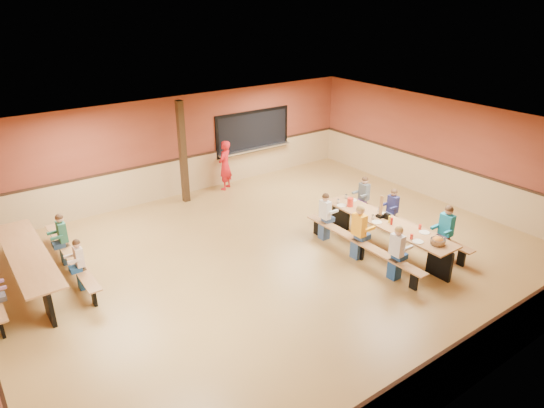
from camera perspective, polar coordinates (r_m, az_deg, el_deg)
ground at (r=11.40m, az=0.90°, el=-6.46°), size 12.00×12.00×0.00m
room_envelope at (r=11.07m, az=0.92°, el=-3.37°), size 12.04×10.04×3.02m
kitchen_pass_through at (r=15.99m, az=-2.24°, el=8.29°), size 2.78×0.28×1.38m
structural_post at (r=14.20m, az=-10.45°, el=5.96°), size 0.18×0.18×3.00m
cafeteria_table_main at (r=11.89m, az=13.26°, el=-2.92°), size 1.91×3.70×0.74m
cafeteria_table_second at (r=11.44m, az=-26.68°, el=-6.12°), size 1.91×3.70×0.74m
seated_child_white_left at (r=10.71m, az=14.41°, el=-5.61°), size 0.38×0.31×1.24m
seated_adult_yellow at (r=11.34m, az=10.17°, el=-3.29°), size 0.42×0.34×1.31m
seated_child_grey_left at (r=12.11m, az=6.22°, el=-1.49°), size 0.37×0.30×1.21m
seated_child_teal_right at (r=11.89m, az=19.74°, el=-3.12°), size 0.41×0.33×1.29m
seated_child_navy_right at (r=12.76m, az=13.95°, el=-0.80°), size 0.35×0.29×1.18m
seated_child_char_right at (r=13.36m, az=10.72°, el=0.68°), size 0.36×0.30×1.20m
seated_child_green_sec at (r=11.93m, az=-23.34°, el=-3.84°), size 0.37×0.30×1.21m
seated_child_tan_sec at (r=10.82m, az=-21.64°, el=-6.65°), size 0.33×0.27×1.13m
standing_woman at (r=15.19m, az=-5.56°, el=4.56°), size 0.68×0.63×1.56m
punch_pitcher at (r=12.40m, az=9.19°, el=0.20°), size 0.16×0.16×0.22m
chip_bowl at (r=11.03m, az=18.95°, el=-4.14°), size 0.32×0.32×0.15m
napkin_dispenser at (r=11.91m, az=13.37°, el=-1.40°), size 0.10×0.14×0.13m
condiment_mustard at (r=11.71m, az=13.67°, el=-1.78°), size 0.06×0.06×0.17m
condiment_ketchup at (r=11.63m, az=13.90°, el=-1.98°), size 0.06×0.06×0.17m
table_paddle at (r=11.93m, az=12.65°, el=-0.93°), size 0.16×0.16×0.56m
place_settings at (r=11.78m, az=13.38°, el=-1.75°), size 0.65×3.30×0.11m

